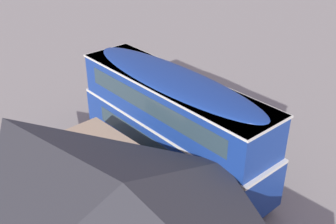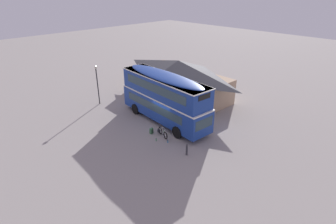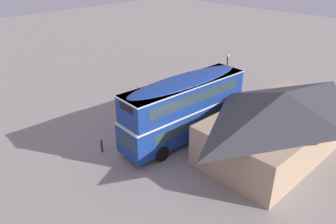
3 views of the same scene
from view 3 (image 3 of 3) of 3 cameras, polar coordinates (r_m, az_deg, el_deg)
ground_plane at (r=24.45m, az=0.11°, el=-4.78°), size 120.00×120.00×0.00m
double_decker_bus at (r=23.40m, az=2.95°, el=1.02°), size 10.52×3.27×4.79m
touring_bicycle at (r=24.58m, az=-4.03°, el=-3.67°), size 1.63×0.63×1.00m
backpack_on_ground at (r=25.45m, az=-2.85°, el=-2.70°), size 0.31×0.35×0.57m
water_bottle_blue_sports at (r=24.39m, az=-6.74°, el=-4.77°), size 0.07×0.07×0.23m
water_bottle_green_metal at (r=25.22m, az=-5.78°, el=-3.58°), size 0.07×0.07×0.24m
pub_building at (r=23.57m, az=19.20°, el=-1.42°), size 12.51×6.87×4.38m
street_lamp at (r=30.69m, az=10.29°, el=7.05°), size 0.28×0.28×4.33m
kerb_bollard at (r=23.21m, az=-11.62°, el=-5.81°), size 0.16×0.16×0.97m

